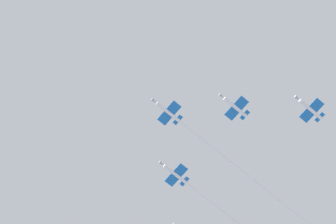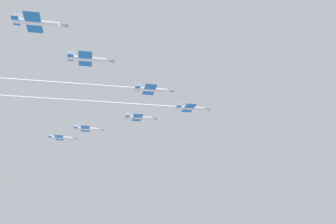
{
  "view_description": "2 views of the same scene",
  "coord_description": "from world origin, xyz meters",
  "px_view_note": "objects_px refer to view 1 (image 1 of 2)",
  "views": [
    {
      "loc": [
        55.34,
        66.72,
        2.01
      ],
      "look_at": [
        17.62,
        13.25,
        202.39
      ],
      "focal_mm": 66.27,
      "sensor_mm": 36.0,
      "label": 1
    },
    {
      "loc": [
        -5.32,
        -119.47,
        156.57
      ],
      "look_at": [
        11.35,
        28.69,
        205.75
      ],
      "focal_mm": 42.56,
      "sensor_mm": 36.0,
      "label": 2
    }
  ],
  "objects_px": {
    "jet_lead": "(216,150)",
    "jet_starboard_inner": "(221,210)",
    "jet_port_inner": "(235,107)",
    "jet_port_outer": "(310,109)"
  },
  "relations": [
    {
      "from": "jet_port_inner",
      "to": "jet_starboard_inner",
      "type": "bearing_deg",
      "value": -34.55
    },
    {
      "from": "jet_starboard_inner",
      "to": "jet_port_outer",
      "type": "xyz_separation_m",
      "value": [
        -1.67,
        47.86,
        -0.45
      ]
    },
    {
      "from": "jet_starboard_inner",
      "to": "jet_lead",
      "type": "bearing_deg",
      "value": 134.16
    },
    {
      "from": "jet_lead",
      "to": "jet_port_inner",
      "type": "distance_m",
      "value": 16.88
    },
    {
      "from": "jet_lead",
      "to": "jet_starboard_inner",
      "type": "xyz_separation_m",
      "value": [
        -15.06,
        -17.23,
        -0.34
      ]
    },
    {
      "from": "jet_starboard_inner",
      "to": "jet_port_outer",
      "type": "distance_m",
      "value": 47.89
    },
    {
      "from": "jet_lead",
      "to": "jet_port_inner",
      "type": "relative_size",
      "value": 5.77
    },
    {
      "from": "jet_lead",
      "to": "jet_starboard_inner",
      "type": "height_order",
      "value": "jet_lead"
    },
    {
      "from": "jet_lead",
      "to": "jet_port_outer",
      "type": "bearing_deg",
      "value": -156.03
    },
    {
      "from": "jet_port_inner",
      "to": "jet_starboard_inner",
      "type": "distance_m",
      "value": 38.72
    }
  ]
}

